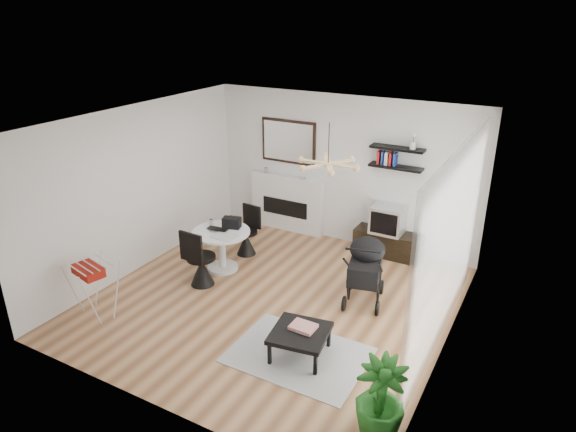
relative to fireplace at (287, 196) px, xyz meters
The scene contains 25 objects.
floor 2.75m from the fireplace, 65.59° to the right, with size 5.00×5.00×0.00m, color brown.
ceiling 3.34m from the fireplace, 65.59° to the right, with size 5.00×5.00×0.00m, color white.
wall_back 1.29m from the fireplace, ahead, with size 5.00×5.00×0.00m, color white.
wall_left 2.88m from the fireplace, 120.01° to the right, with size 5.00×5.00×0.00m, color white.
wall_right 4.39m from the fireplace, 33.95° to the right, with size 5.00×5.00×0.00m, color white.
sheer_curtain 4.20m from the fireplace, 32.43° to the right, with size 0.04×3.60×2.60m, color white.
fireplace is the anchor object (origin of this frame).
shelf_lower 2.30m from the fireplace, ahead, with size 0.90×0.25×0.04m, color black.
shelf_upper 2.44m from the fireplace, ahead, with size 0.90×0.25×0.04m, color black.
pendant_lamp 3.15m from the fireplace, 49.71° to the right, with size 0.90×0.90×0.10m, color tan, non-canonical shape.
tv_console 2.16m from the fireplace, ahead, with size 1.18×0.41×0.44m, color black.
crt_tv 2.08m from the fireplace, ahead, with size 0.55×0.48×0.48m.
dining_table 1.99m from the fireplace, 94.07° to the right, with size 0.95×0.95×0.69m.
laptop 2.03m from the fireplace, 95.84° to the right, with size 0.36×0.23×0.03m, color black.
black_bag 1.76m from the fireplace, 92.25° to the right, with size 0.29×0.17×0.17m, color black.
newspaper 2.11m from the fireplace, 89.01° to the right, with size 0.38×0.31×0.01m, color white.
drinking_glass 1.89m from the fireplace, 103.25° to the right, with size 0.06×0.06×0.10m, color white.
chair_far 1.35m from the fireplace, 94.70° to the right, with size 0.41×0.43×0.87m.
chair_near 2.58m from the fireplace, 92.90° to the right, with size 0.46×0.46×0.97m.
drying_rack 4.06m from the fireplace, 102.94° to the right, with size 0.65×0.62×0.81m.
stroller 2.86m from the fireplace, 37.22° to the right, with size 0.72×0.95×1.07m.
rug 4.01m from the fireplace, 59.01° to the right, with size 1.68×1.22×0.01m, color #ACACAC.
coffee_table 3.97m from the fireplace, 58.71° to the right, with size 0.78×0.78×0.35m.
magazines 3.91m from the fireplace, 58.08° to the right, with size 0.31×0.25×0.04m, color #DA3E36.
potted_plant 5.32m from the fireplace, 50.97° to the right, with size 0.51×0.51×0.92m, color #1E621C.
Camera 1 is at (3.39, -5.69, 4.11)m, focal length 32.00 mm.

